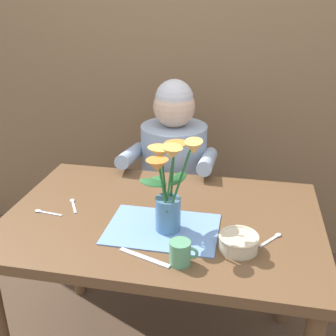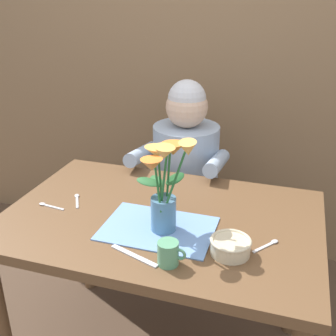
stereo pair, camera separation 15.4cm
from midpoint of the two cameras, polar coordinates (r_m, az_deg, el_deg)
wood_panel_backdrop at (r=2.41m, az=9.17°, el=16.54°), size 4.00×0.10×2.50m
dining_table at (r=1.64m, az=1.77°, el=-9.60°), size 1.20×0.80×0.74m
seated_person at (r=2.21m, az=4.39°, el=-2.61°), size 0.45×0.47×1.14m
striped_placemat at (r=1.50m, az=1.59°, el=-8.46°), size 0.40×0.28×0.00m
flower_vase at (r=1.41m, az=2.64°, el=-2.11°), size 0.23×0.22×0.36m
ceramic_bowl at (r=1.39m, az=11.88°, el=-10.61°), size 0.14×0.14×0.06m
dinner_knife at (r=1.36m, az=-1.53°, el=-12.16°), size 0.19×0.08×0.00m
tea_cup at (r=1.31m, az=3.52°, el=-11.83°), size 0.09×0.07×0.08m
spoon_0 at (r=1.48m, az=16.85°, el=-10.18°), size 0.08×0.10×0.01m
spoon_1 at (r=1.72m, az=-10.03°, el=-4.27°), size 0.07×0.11×0.01m
spoon_2 at (r=1.69m, az=-13.89°, el=-5.13°), size 0.12×0.03×0.01m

